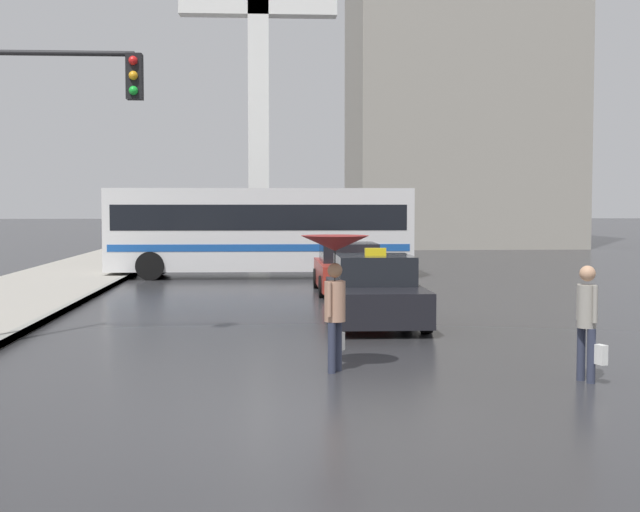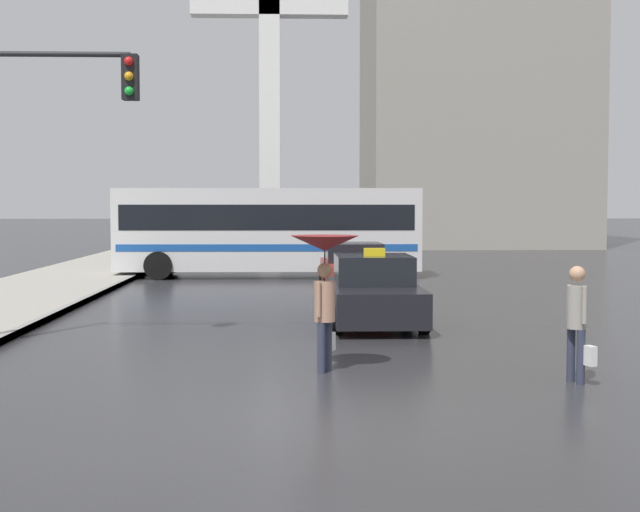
{
  "view_description": "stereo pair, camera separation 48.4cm",
  "coord_description": "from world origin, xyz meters",
  "views": [
    {
      "loc": [
        -0.7,
        -10.12,
        2.53
      ],
      "look_at": [
        0.47,
        9.42,
        1.4
      ],
      "focal_mm": 50.0,
      "sensor_mm": 36.0,
      "label": 1
    },
    {
      "loc": [
        -0.22,
        -10.15,
        2.53
      ],
      "look_at": [
        0.47,
        9.42,
        1.4
      ],
      "focal_mm": 50.0,
      "sensor_mm": 36.0,
      "label": 2
    }
  ],
  "objects": [
    {
      "name": "taxi",
      "position": [
        1.58,
        8.47,
        0.66
      ],
      "size": [
        1.91,
        4.17,
        1.62
      ],
      "rotation": [
        0.0,
        0.0,
        3.14
      ],
      "color": "black",
      "rests_on": "ground_plane"
    },
    {
      "name": "ground_plane",
      "position": [
        0.0,
        0.0,
        0.0
      ],
      "size": [
        300.0,
        300.0,
        0.0
      ],
      "primitive_type": "plane",
      "color": "#2D2D30"
    },
    {
      "name": "pedestrian_with_umbrella",
      "position": [
        0.33,
        3.19,
        1.65
      ],
      "size": [
        1.03,
        1.03,
        2.07
      ],
      "rotation": [
        0.0,
        0.0,
        1.05
      ],
      "color": "#2D3347",
      "rests_on": "ground_plane"
    },
    {
      "name": "sedan_red",
      "position": [
        1.67,
        15.37,
        0.65
      ],
      "size": [
        1.91,
        4.41,
        1.42
      ],
      "rotation": [
        0.0,
        0.0,
        3.14
      ],
      "color": "#A52D23",
      "rests_on": "ground_plane"
    },
    {
      "name": "city_bus",
      "position": [
        -0.92,
        21.0,
        1.72
      ],
      "size": [
        10.49,
        2.77,
        3.09
      ],
      "rotation": [
        0.0,
        0.0,
        1.56
      ],
      "color": "silver",
      "rests_on": "ground_plane"
    },
    {
      "name": "building_tower_near",
      "position": [
        11.04,
        44.46,
        14.2
      ],
      "size": [
        12.91,
        11.38,
        28.39
      ],
      "color": "gray",
      "rests_on": "ground_plane"
    },
    {
      "name": "monument_cross",
      "position": [
        -1.03,
        29.24,
        8.81
      ],
      "size": [
        6.83,
        0.9,
        15.53
      ],
      "color": "white",
      "rests_on": "ground_plane"
    },
    {
      "name": "traffic_light",
      "position": [
        -4.65,
        5.9,
        3.79
      ],
      "size": [
        3.04,
        0.38,
        5.49
      ],
      "color": "black",
      "rests_on": "ground_plane"
    },
    {
      "name": "pedestrian_man",
      "position": [
        3.86,
        2.22,
        0.94
      ],
      "size": [
        0.38,
        0.53,
        1.67
      ],
      "rotation": [
        0.0,
        0.0,
        -1.23
      ],
      "color": "#2D3347",
      "rests_on": "ground_plane"
    }
  ]
}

